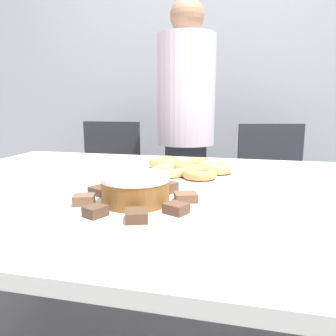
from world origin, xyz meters
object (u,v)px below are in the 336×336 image
(office_chair_left, at_px, (105,194))
(office_chair_right, at_px, (275,205))
(plate_donuts, at_px, (190,174))
(plate_cake, at_px, (136,205))
(frosted_cake, at_px, (136,189))
(person_standing, at_px, (186,134))

(office_chair_left, height_order, office_chair_right, same)
(office_chair_right, bearing_deg, plate_donuts, -126.63)
(office_chair_left, bearing_deg, office_chair_right, -1.62)
(office_chair_left, height_order, plate_cake, office_chair_left)
(office_chair_left, relative_size, plate_cake, 2.77)
(office_chair_right, xyz_separation_m, frosted_cake, (-0.44, -1.23, 0.39))
(office_chair_right, xyz_separation_m, plate_cake, (-0.44, -1.23, 0.35))
(person_standing, distance_m, office_chair_left, 0.68)
(person_standing, distance_m, office_chair_right, 0.67)
(frosted_cake, bearing_deg, office_chair_right, 70.43)
(person_standing, relative_size, plate_cake, 4.90)
(person_standing, height_order, office_chair_left, person_standing)
(person_standing, distance_m, plate_donuts, 0.83)
(plate_donuts, distance_m, frosted_cake, 0.38)
(office_chair_left, xyz_separation_m, plate_donuts, (0.71, -0.86, 0.35))
(office_chair_left, relative_size, frosted_cake, 5.48)
(frosted_cake, bearing_deg, plate_donuts, 79.52)
(office_chair_left, bearing_deg, frosted_cake, -64.26)
(office_chair_right, distance_m, plate_donuts, 1.00)
(person_standing, xyz_separation_m, plate_cake, (0.09, -1.19, -0.06))
(plate_cake, distance_m, plate_donuts, 0.38)
(person_standing, relative_size, office_chair_left, 1.77)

